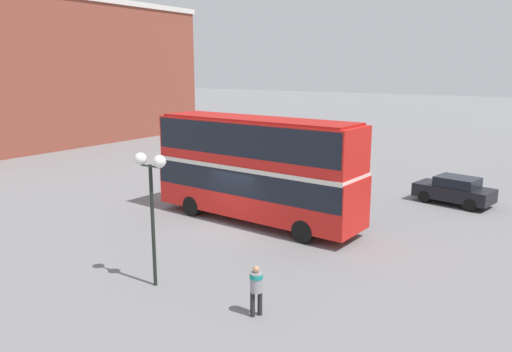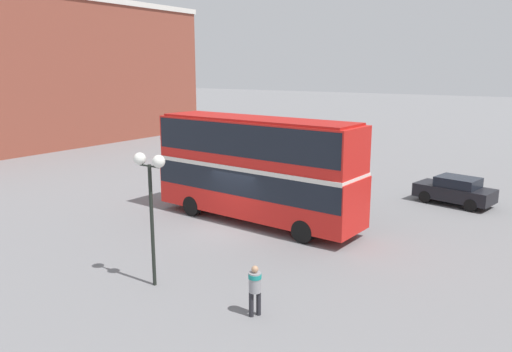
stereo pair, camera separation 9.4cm
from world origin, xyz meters
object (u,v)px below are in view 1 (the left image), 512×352
street_lamp_twin_globe (151,180)px  double_decker_bus (256,164)px  parked_car_kerb_near (203,147)px  parked_car_kerb_far (454,190)px  pedestrian_foreground (256,285)px

street_lamp_twin_globe → double_decker_bus: bearing=98.0°
double_decker_bus → parked_car_kerb_near: (-13.50, 12.55, -2.03)m
parked_car_kerb_far → street_lamp_twin_globe: (-5.97, -16.11, 2.85)m
parked_car_kerb_near → parked_car_kerb_far: parked_car_kerb_near is taller
parked_car_kerb_far → double_decker_bus: bearing=60.8°
parked_car_kerb_far → parked_car_kerb_near: bearing=-0.6°
double_decker_bus → pedestrian_foreground: size_ratio=6.73×
pedestrian_foreground → parked_car_kerb_near: pedestrian_foreground is taller
pedestrian_foreground → double_decker_bus: bearing=-24.2°
parked_car_kerb_far → pedestrian_foreground: bearing=93.7°
double_decker_bus → street_lamp_twin_globe: size_ratio=2.34×
parked_car_kerb_near → street_lamp_twin_globe: bearing=-42.1°
street_lamp_twin_globe → parked_car_kerb_near: bearing=125.7°
double_decker_bus → parked_car_kerb_far: size_ratio=2.50×
pedestrian_foreground → parked_car_kerb_far: pedestrian_foreground is taller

